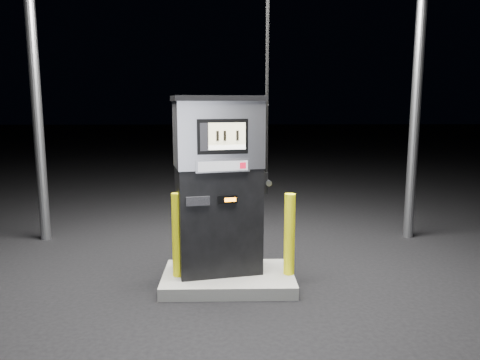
{
  "coord_description": "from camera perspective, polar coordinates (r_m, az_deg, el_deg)",
  "views": [
    {
      "loc": [
        0.01,
        -5.48,
        2.24
      ],
      "look_at": [
        0.14,
        0.0,
        1.31
      ],
      "focal_mm": 35.0,
      "sensor_mm": 36.0,
      "label": 1
    }
  ],
  "objects": [
    {
      "name": "bollard_right",
      "position": [
        5.71,
        6.05,
        -6.61
      ],
      "size": [
        0.17,
        0.17,
        1.0
      ],
      "primitive_type": "cylinder",
      "rotation": [
        0.0,
        0.0,
        -0.33
      ],
      "color": "#FFFC0E",
      "rests_on": "pump_island"
    },
    {
      "name": "ground",
      "position": [
        5.92,
        -1.42,
        -12.61
      ],
      "size": [
        80.0,
        80.0,
        0.0
      ],
      "primitive_type": "plane",
      "color": "black",
      "rests_on": "ground"
    },
    {
      "name": "bollard_left",
      "position": [
        5.67,
        -7.6,
        -6.66
      ],
      "size": [
        0.16,
        0.16,
        1.02
      ],
      "primitive_type": "cylinder",
      "rotation": [
        0.0,
        0.0,
        -0.19
      ],
      "color": "#FFFC0E",
      "rests_on": "pump_island"
    },
    {
      "name": "fuel_dispenser",
      "position": [
        5.67,
        -2.63,
        -0.41
      ],
      "size": [
        1.24,
        0.84,
        4.46
      ],
      "rotation": [
        0.0,
        0.0,
        0.21
      ],
      "color": "black",
      "rests_on": "pump_island"
    },
    {
      "name": "pump_island",
      "position": [
        5.89,
        -1.42,
        -11.94
      ],
      "size": [
        1.6,
        1.0,
        0.15
      ],
      "primitive_type": "cube",
      "color": "slate",
      "rests_on": "ground"
    }
  ]
}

